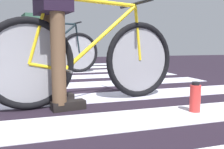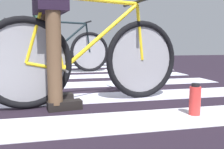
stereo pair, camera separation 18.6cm
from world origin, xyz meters
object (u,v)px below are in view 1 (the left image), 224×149
(bicycle_3_of_3, at_px, (51,52))
(cyclist_3_of_3, at_px, (31,36))
(bicycle_1_of_3, at_px, (90,59))
(cyclist_1_of_3, at_px, (53,24))
(water_bottle, at_px, (195,98))

(bicycle_3_of_3, height_order, cyclist_3_of_3, cyclist_3_of_3)
(bicycle_1_of_3, relative_size, cyclist_1_of_3, 1.68)
(water_bottle, bearing_deg, bicycle_1_of_3, 141.73)
(bicycle_1_of_3, distance_m, bicycle_3_of_3, 2.26)
(bicycle_3_of_3, distance_m, water_bottle, 2.94)
(bicycle_1_of_3, bearing_deg, water_bottle, -48.52)
(bicycle_1_of_3, distance_m, water_bottle, 0.91)
(cyclist_1_of_3, height_order, water_bottle, cyclist_1_of_3)
(cyclist_3_of_3, relative_size, water_bottle, 4.29)
(bicycle_1_of_3, xyz_separation_m, cyclist_1_of_3, (-0.31, -0.06, 0.28))
(water_bottle, bearing_deg, bicycle_3_of_3, 107.24)
(cyclist_1_of_3, xyz_separation_m, water_bottle, (0.99, -0.48, -0.55))
(bicycle_1_of_3, xyz_separation_m, cyclist_3_of_3, (-0.49, 2.20, 0.26))
(bicycle_1_of_3, relative_size, bicycle_3_of_3, 1.00)
(bicycle_3_of_3, xyz_separation_m, water_bottle, (0.87, -2.79, -0.28))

